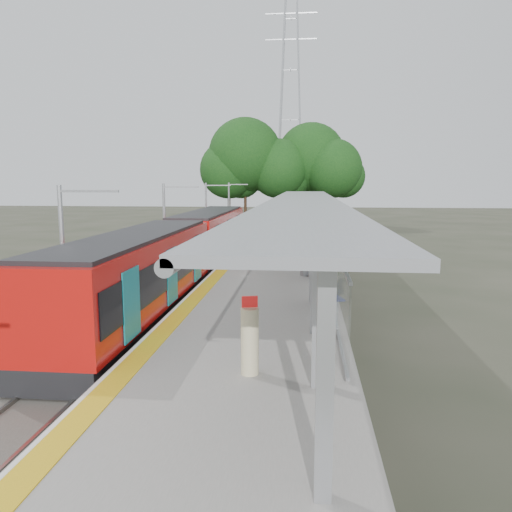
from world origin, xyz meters
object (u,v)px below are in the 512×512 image
at_px(bench_near, 330,294).
at_px(info_pillar_near, 250,341).
at_px(bench_mid, 321,264).
at_px(info_pillar_far, 303,234).
at_px(bench_far, 305,231).
at_px(litter_bin, 304,267).
at_px(train, 183,250).

relative_size(bench_near, info_pillar_near, 0.79).
xyz_separation_m(bench_near, bench_mid, (-0.14, 6.34, 0.06)).
height_order(bench_near, info_pillar_far, info_pillar_far).
distance_m(bench_mid, bench_far, 15.73).
xyz_separation_m(bench_near, litter_bin, (-0.96, 6.17, -0.08)).
relative_size(train, info_pillar_far, 16.77).
height_order(info_pillar_near, info_pillar_far, info_pillar_near).
bearing_deg(info_pillar_near, train, 96.52).
bearing_deg(bench_far, info_pillar_far, -92.73).
bearing_deg(train, bench_far, 67.78).
bearing_deg(info_pillar_far, bench_near, -107.09).
bearing_deg(litter_bin, bench_far, 89.90).
xyz_separation_m(bench_near, info_pillar_near, (-2.18, -6.49, 0.31)).
bearing_deg(bench_far, info_pillar_near, -92.21).
bearing_deg(bench_near, info_pillar_near, -125.36).
height_order(bench_near, bench_mid, bench_mid).
bearing_deg(bench_near, litter_bin, 82.02).
bearing_deg(train, info_pillar_near, -69.77).
relative_size(bench_near, bench_far, 0.87).
bearing_deg(info_pillar_near, bench_far, 73.78).
height_order(bench_mid, info_pillar_near, info_pillar_near).
bearing_deg(litter_bin, train, 173.24).
xyz_separation_m(train, info_pillar_far, (6.00, 11.55, -0.34)).
distance_m(bench_mid, info_pillar_near, 12.99).
distance_m(bench_near, bench_mid, 6.34).
height_order(train, bench_near, train).
relative_size(bench_far, info_pillar_far, 1.03).
height_order(train, info_pillar_far, train).
relative_size(bench_mid, info_pillar_far, 1.00).
bearing_deg(litter_bin, bench_mid, 11.36).
relative_size(bench_far, info_pillar_near, 0.90).
relative_size(train, bench_mid, 16.71).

